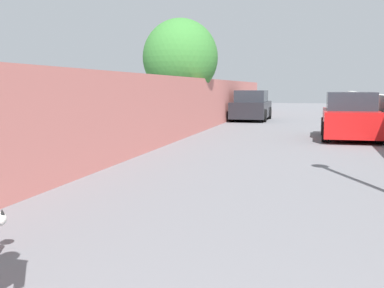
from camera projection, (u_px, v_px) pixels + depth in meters
The scene contains 5 objects.
ground_plane at pixel (277, 146), 14.36m from camera, with size 80.00×80.00×0.00m, color slate.
wall_left at pixel (147, 113), 13.12m from camera, with size 48.00×0.30×2.04m, color #CC726B.
tree_left_mid at pixel (180, 58), 19.89m from camera, with size 3.04×3.04×4.46m.
car_near at pixel (350, 117), 16.08m from camera, with size 3.85×1.80×1.54m.
car_far at pixel (251, 106), 25.35m from camera, with size 4.19×1.80×1.54m.
Camera 1 is at (-0.43, -1.07, 1.69)m, focal length 46.00 mm.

